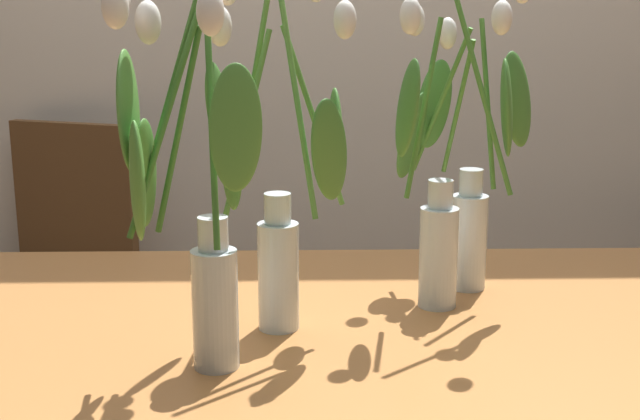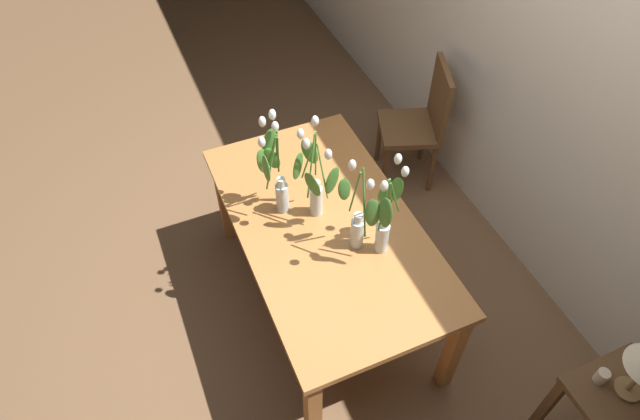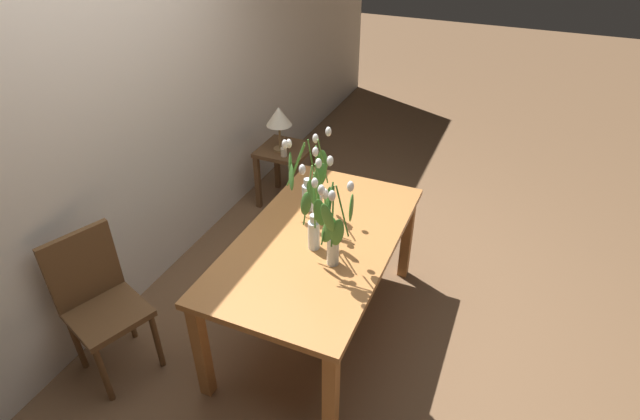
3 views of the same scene
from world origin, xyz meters
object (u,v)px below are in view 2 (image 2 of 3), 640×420
(dining_chair, at_px, (421,120))
(pillar_candle, at_px, (602,376))
(dining_table, at_px, (326,235))
(tulip_vase_0, at_px, (315,182))
(tulip_vase_2, at_px, (386,219))
(side_table, at_px, (619,412))
(tulip_vase_1, at_px, (358,221))
(tulip_vase_3, at_px, (275,175))

(dining_chair, bearing_deg, pillar_candle, -6.37)
(dining_table, bearing_deg, tulip_vase_0, -165.10)
(tulip_vase_2, bearing_deg, pillar_candle, 33.65)
(tulip_vase_0, xyz_separation_m, tulip_vase_2, (0.34, 0.23, -0.02))
(tulip_vase_0, relative_size, side_table, 1.07)
(tulip_vase_1, bearing_deg, tulip_vase_3, -146.97)
(tulip_vase_1, distance_m, side_table, 1.49)
(tulip_vase_1, relative_size, tulip_vase_3, 1.02)
(dining_table, bearing_deg, dining_chair, 125.99)
(dining_table, height_order, pillar_candle, dining_table)
(tulip_vase_0, relative_size, tulip_vase_2, 1.10)
(tulip_vase_2, xyz_separation_m, dining_chair, (-1.01, 0.85, -0.43))
(tulip_vase_0, height_order, dining_chair, tulip_vase_0)
(tulip_vase_0, height_order, pillar_candle, tulip_vase_0)
(dining_table, distance_m, side_table, 1.62)
(tulip_vase_1, xyz_separation_m, tulip_vase_3, (-0.41, -0.27, 0.04))
(dining_chair, distance_m, pillar_candle, 1.98)
(tulip_vase_2, bearing_deg, tulip_vase_1, -112.89)
(dining_chair, bearing_deg, side_table, -4.34)
(side_table, relative_size, pillar_candle, 7.33)
(dining_chair, xyz_separation_m, pillar_candle, (1.96, -0.22, 0.06))
(dining_table, distance_m, tulip_vase_0, 0.34)
(tulip_vase_1, xyz_separation_m, dining_chair, (-0.96, 0.98, -0.41))
(tulip_vase_3, xyz_separation_m, side_table, (1.55, 1.08, -0.54))
(pillar_candle, bearing_deg, tulip_vase_0, -146.33)
(tulip_vase_3, height_order, pillar_candle, tulip_vase_3)
(tulip_vase_2, distance_m, side_table, 1.39)
(dining_table, relative_size, tulip_vase_3, 2.78)
(pillar_candle, bearing_deg, side_table, 24.08)
(dining_table, xyz_separation_m, side_table, (1.33, 0.89, -0.22))
(dining_table, bearing_deg, tulip_vase_3, -139.07)
(tulip_vase_0, distance_m, side_table, 1.78)
(dining_chair, bearing_deg, tulip_vase_3, -66.18)
(tulip_vase_0, relative_size, tulip_vase_1, 1.00)
(tulip_vase_1, relative_size, tulip_vase_2, 1.10)
(tulip_vase_1, height_order, tulip_vase_3, tulip_vase_1)
(tulip_vase_1, xyz_separation_m, side_table, (1.14, 0.82, -0.50))
(tulip_vase_2, relative_size, side_table, 0.97)
(pillar_candle, bearing_deg, tulip_vase_2, -146.35)
(tulip_vase_0, relative_size, dining_chair, 0.63)
(tulip_vase_1, height_order, tulip_vase_2, tulip_vase_1)
(tulip_vase_3, xyz_separation_m, dining_chair, (-0.55, 1.24, -0.45))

